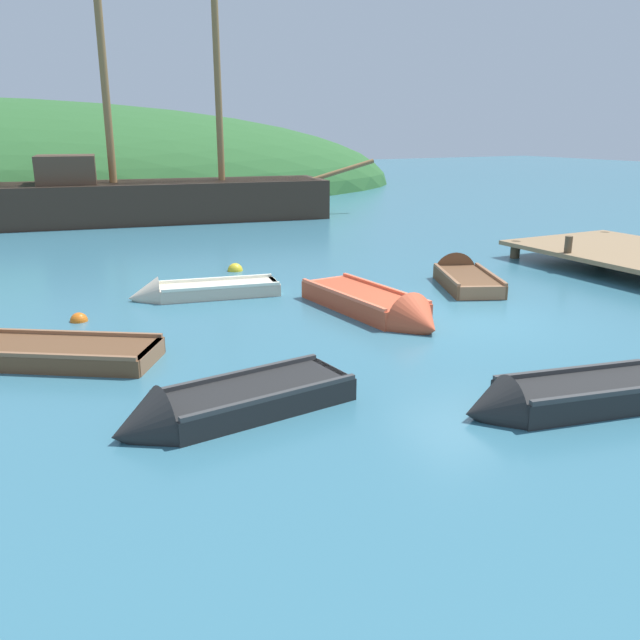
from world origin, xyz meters
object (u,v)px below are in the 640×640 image
(rowboat_outer_left, at_px, (462,279))
(buoy_yellow, at_px, (235,271))
(rowboat_outer_right, at_px, (19,355))
(rowboat_center, at_px, (220,410))
(rowboat_portside, at_px, (380,310))
(sailing_ship, at_px, (162,206))
(rowboat_near_dock, at_px, (195,294))
(rowboat_far, at_px, (559,402))
(buoy_orange, at_px, (79,321))

(rowboat_outer_left, distance_m, buoy_yellow, 6.08)
(rowboat_outer_right, relative_size, rowboat_center, 1.14)
(rowboat_portside, height_order, buoy_yellow, rowboat_portside)
(rowboat_outer_left, bearing_deg, rowboat_center, 144.89)
(sailing_ship, relative_size, rowboat_near_dock, 4.58)
(buoy_yellow, bearing_deg, sailing_ship, 85.83)
(rowboat_outer_right, bearing_deg, rowboat_portside, -151.13)
(rowboat_center, height_order, buoy_yellow, rowboat_center)
(rowboat_far, height_order, rowboat_center, rowboat_center)
(sailing_ship, height_order, rowboat_outer_left, sailing_ship)
(rowboat_portside, height_order, rowboat_near_dock, rowboat_portside)
(buoy_yellow, distance_m, buoy_orange, 5.48)
(rowboat_center, bearing_deg, rowboat_portside, -151.35)
(rowboat_far, xyz_separation_m, rowboat_outer_right, (-6.50, 5.65, -0.03))
(rowboat_center, distance_m, buoy_yellow, 9.46)
(rowboat_near_dock, distance_m, buoy_yellow, 2.96)
(rowboat_near_dock, height_order, buoy_yellow, rowboat_near_dock)
(rowboat_portside, distance_m, rowboat_near_dock, 4.41)
(rowboat_far, height_order, rowboat_near_dock, rowboat_far)
(rowboat_near_dock, bearing_deg, rowboat_center, 86.74)
(rowboat_portside, bearing_deg, rowboat_far, -8.29)
(rowboat_portside, bearing_deg, rowboat_center, -59.61)
(rowboat_far, height_order, buoy_yellow, rowboat_far)
(rowboat_far, xyz_separation_m, buoy_yellow, (-0.78, 10.73, -0.12))
(rowboat_near_dock, bearing_deg, buoy_orange, 27.70)
(sailing_ship, xyz_separation_m, rowboat_center, (-4.27, -19.73, -0.48))
(rowboat_far, distance_m, rowboat_outer_right, 8.61)
(rowboat_near_dock, bearing_deg, sailing_ship, -90.26)
(buoy_yellow, bearing_deg, rowboat_far, -85.82)
(rowboat_outer_right, distance_m, buoy_yellow, 7.65)
(buoy_orange, bearing_deg, sailing_ship, 69.33)
(rowboat_portside, relative_size, buoy_yellow, 9.57)
(rowboat_portside, xyz_separation_m, rowboat_center, (-4.60, -3.21, -0.03))
(buoy_yellow, bearing_deg, rowboat_outer_left, -41.39)
(sailing_ship, height_order, rowboat_portside, sailing_ship)
(buoy_yellow, bearing_deg, rowboat_near_dock, -128.30)
(rowboat_center, bearing_deg, rowboat_outer_right, -65.16)
(rowboat_far, xyz_separation_m, buoy_orange, (-5.29, 7.61, -0.12))
(rowboat_near_dock, distance_m, buoy_orange, 2.79)
(rowboat_far, relative_size, buoy_orange, 9.36)
(rowboat_far, bearing_deg, buoy_yellow, -74.36)
(rowboat_center, xyz_separation_m, rowboat_near_dock, (1.64, 6.48, -0.03))
(rowboat_portside, distance_m, buoy_yellow, 5.71)
(buoy_orange, bearing_deg, rowboat_center, -79.75)
(rowboat_outer_left, height_order, buoy_yellow, rowboat_outer_left)
(rowboat_outer_right, distance_m, rowboat_near_dock, 4.77)
(rowboat_far, relative_size, buoy_yellow, 7.90)
(rowboat_outer_left, distance_m, rowboat_center, 9.35)
(rowboat_outer_right, xyz_separation_m, rowboat_near_dock, (3.89, 2.76, -0.00))
(rowboat_outer_left, relative_size, rowboat_portside, 0.81)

